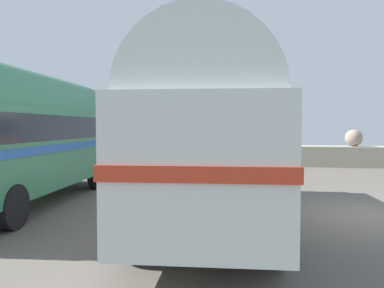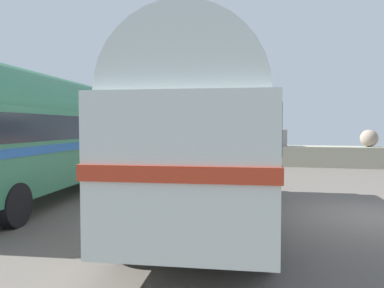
# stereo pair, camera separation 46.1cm
# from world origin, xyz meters

# --- Properties ---
(ground) EXTENTS (32.00, 26.00, 0.02)m
(ground) POSITION_xyz_m (0.00, 0.00, 0.01)
(ground) COLOR #5A544D
(breakwater) EXTENTS (31.36, 1.95, 2.27)m
(breakwater) POSITION_xyz_m (-0.09, 11.79, 0.63)
(breakwater) COLOR gray
(breakwater) RESTS_ON ground
(vintage_coach) EXTENTS (3.11, 8.75, 3.70)m
(vintage_coach) POSITION_xyz_m (-3.80, -1.23, 2.05)
(vintage_coach) COLOR black
(vintage_coach) RESTS_ON ground
(second_coach) EXTENTS (3.22, 8.77, 3.70)m
(second_coach) POSITION_xyz_m (-9.16, -0.22, 2.05)
(second_coach) COLOR black
(second_coach) RESTS_ON ground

